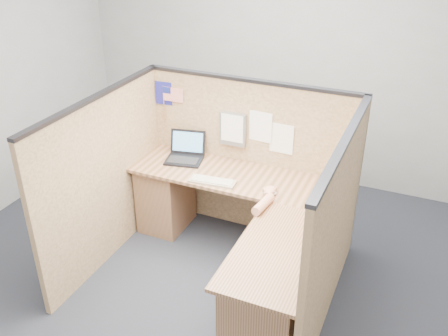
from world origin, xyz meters
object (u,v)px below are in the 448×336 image
at_px(laptop, 187,153).
at_px(keyboard, 213,181).
at_px(l_desk, 239,235).
at_px(mouse, 270,193).

relative_size(laptop, keyboard, 0.93).
bearing_deg(keyboard, l_desk, -35.72).
relative_size(l_desk, mouse, 17.03).
bearing_deg(l_desk, mouse, 44.08).
xyz_separation_m(keyboard, mouse, (0.53, -0.00, 0.01)).
distance_m(keyboard, mouse, 0.53).
height_order(l_desk, mouse, mouse).
bearing_deg(l_desk, laptop, 145.40).
relative_size(laptop, mouse, 3.38).
xyz_separation_m(l_desk, keyboard, (-0.33, 0.19, 0.35)).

